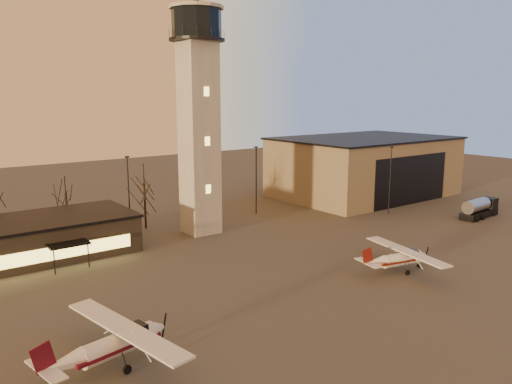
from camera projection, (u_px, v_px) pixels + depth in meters
ground at (386, 309)px, 41.55m from camera, size 220.00×220.00×0.00m
control_tower at (198, 105)px, 62.00m from camera, size 6.80×6.80×32.60m
hangar at (364, 166)px, 88.46m from camera, size 30.60×20.60×10.30m
terminal at (14, 242)px, 53.30m from camera, size 25.40×12.20×4.30m
light_poles at (200, 190)px, 65.16m from camera, size 58.50×12.25×10.14m
tree_row at (70, 189)px, 63.10m from camera, size 37.20×9.20×8.80m
cessna_front at (403, 261)px, 50.58m from camera, size 8.73×10.98×3.02m
cessna_rear at (121, 347)px, 33.03m from camera, size 9.95×12.53×3.44m
fuel_truck at (479, 210)px, 72.76m from camera, size 7.78×2.91×2.84m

